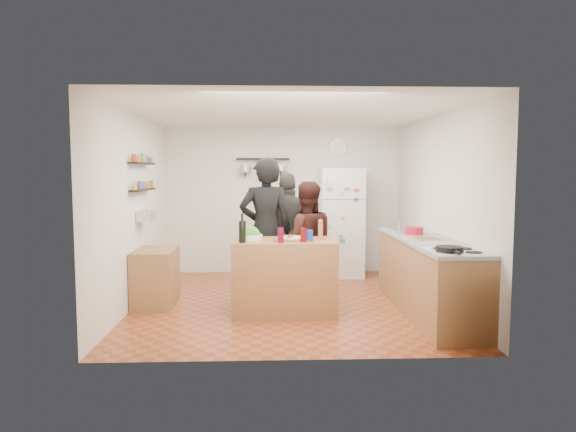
{
  "coord_description": "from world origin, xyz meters",
  "views": [
    {
      "loc": [
        -0.27,
        -6.71,
        1.75
      ],
      "look_at": [
        0.0,
        0.1,
        1.15
      ],
      "focal_mm": 32.0,
      "sensor_mm": 36.0,
      "label": 1
    }
  ],
  "objects_px": {
    "person_left": "(266,230)",
    "salad_bowl": "(250,237)",
    "fridge": "(341,222)",
    "prep_island": "(284,277)",
    "wine_bottle": "(242,232)",
    "red_bowl": "(414,231)",
    "counter_run": "(428,277)",
    "person_back": "(288,233)",
    "side_table": "(156,277)",
    "person_center": "(306,242)",
    "skillet": "(449,249)",
    "salt_canister": "(310,236)",
    "wall_clock": "(339,148)",
    "pepper_mill": "(321,231)"
  },
  "relations": [
    {
      "from": "salad_bowl",
      "to": "fridge",
      "type": "relative_size",
      "value": 0.17
    },
    {
      "from": "prep_island",
      "to": "person_back",
      "type": "bearing_deg",
      "value": 85.05
    },
    {
      "from": "prep_island",
      "to": "person_back",
      "type": "height_order",
      "value": "person_back"
    },
    {
      "from": "pepper_mill",
      "to": "person_back",
      "type": "distance_m",
      "value": 1.13
    },
    {
      "from": "red_bowl",
      "to": "prep_island",
      "type": "bearing_deg",
      "value": -167.13
    },
    {
      "from": "prep_island",
      "to": "fridge",
      "type": "relative_size",
      "value": 0.69
    },
    {
      "from": "wine_bottle",
      "to": "red_bowl",
      "type": "height_order",
      "value": "wine_bottle"
    },
    {
      "from": "person_center",
      "to": "person_back",
      "type": "xyz_separation_m",
      "value": [
        -0.21,
        0.55,
        0.06
      ]
    },
    {
      "from": "prep_island",
      "to": "red_bowl",
      "type": "height_order",
      "value": "red_bowl"
    },
    {
      "from": "wine_bottle",
      "to": "person_center",
      "type": "relative_size",
      "value": 0.16
    },
    {
      "from": "wine_bottle",
      "to": "wall_clock",
      "type": "relative_size",
      "value": 0.85
    },
    {
      "from": "prep_island",
      "to": "person_left",
      "type": "bearing_deg",
      "value": 111.88
    },
    {
      "from": "wine_bottle",
      "to": "pepper_mill",
      "type": "distance_m",
      "value": 0.99
    },
    {
      "from": "red_bowl",
      "to": "fridge",
      "type": "bearing_deg",
      "value": 110.64
    },
    {
      "from": "salad_bowl",
      "to": "wine_bottle",
      "type": "distance_m",
      "value": 0.3
    },
    {
      "from": "person_left",
      "to": "salad_bowl",
      "type": "bearing_deg",
      "value": 67.5
    },
    {
      "from": "salad_bowl",
      "to": "counter_run",
      "type": "bearing_deg",
      "value": -2.58
    },
    {
      "from": "salad_bowl",
      "to": "person_left",
      "type": "height_order",
      "value": "person_left"
    },
    {
      "from": "person_back",
      "to": "counter_run",
      "type": "relative_size",
      "value": 0.66
    },
    {
      "from": "skillet",
      "to": "salt_canister",
      "type": "bearing_deg",
      "value": 145.63
    },
    {
      "from": "salad_bowl",
      "to": "wall_clock",
      "type": "relative_size",
      "value": 1.01
    },
    {
      "from": "salt_canister",
      "to": "fridge",
      "type": "height_order",
      "value": "fridge"
    },
    {
      "from": "salad_bowl",
      "to": "red_bowl",
      "type": "height_order",
      "value": "red_bowl"
    },
    {
      "from": "prep_island",
      "to": "wine_bottle",
      "type": "xyz_separation_m",
      "value": [
        -0.5,
        -0.22,
        0.58
      ]
    },
    {
      "from": "person_center",
      "to": "person_back",
      "type": "bearing_deg",
      "value": -71.24
    },
    {
      "from": "wall_clock",
      "to": "side_table",
      "type": "relative_size",
      "value": 0.37
    },
    {
      "from": "wall_clock",
      "to": "prep_island",
      "type": "bearing_deg",
      "value": -111.54
    },
    {
      "from": "red_bowl",
      "to": "person_left",
      "type": "bearing_deg",
      "value": 174.86
    },
    {
      "from": "wine_bottle",
      "to": "person_back",
      "type": "xyz_separation_m",
      "value": [
        0.6,
        1.33,
        -0.17
      ]
    },
    {
      "from": "fridge",
      "to": "pepper_mill",
      "type": "bearing_deg",
      "value": -104.5
    },
    {
      "from": "salad_bowl",
      "to": "counter_run",
      "type": "relative_size",
      "value": 0.12
    },
    {
      "from": "side_table",
      "to": "red_bowl",
      "type": "bearing_deg",
      "value": -1.15
    },
    {
      "from": "counter_run",
      "to": "wall_clock",
      "type": "bearing_deg",
      "value": 105.92
    },
    {
      "from": "person_back",
      "to": "pepper_mill",
      "type": "bearing_deg",
      "value": 107.28
    },
    {
      "from": "wine_bottle",
      "to": "salt_canister",
      "type": "relative_size",
      "value": 1.92
    },
    {
      "from": "person_back",
      "to": "wine_bottle",
      "type": "bearing_deg",
      "value": 64.7
    },
    {
      "from": "wall_clock",
      "to": "person_left",
      "type": "bearing_deg",
      "value": -121.77
    },
    {
      "from": "person_back",
      "to": "fridge",
      "type": "bearing_deg",
      "value": -130.13
    },
    {
      "from": "salad_bowl",
      "to": "fridge",
      "type": "distance_m",
      "value": 2.63
    },
    {
      "from": "wine_bottle",
      "to": "person_left",
      "type": "xyz_separation_m",
      "value": [
        0.27,
        0.79,
        -0.07
      ]
    },
    {
      "from": "wine_bottle",
      "to": "skillet",
      "type": "distance_m",
      "value": 2.33
    },
    {
      "from": "pepper_mill",
      "to": "fridge",
      "type": "xyz_separation_m",
      "value": [
        0.57,
        2.2,
        -0.11
      ]
    },
    {
      "from": "side_table",
      "to": "pepper_mill",
      "type": "bearing_deg",
      "value": -10.97
    },
    {
      "from": "prep_island",
      "to": "fridge",
      "type": "bearing_deg",
      "value": 65.65
    },
    {
      "from": "salt_canister",
      "to": "side_table",
      "type": "distance_m",
      "value": 2.14
    },
    {
      "from": "wall_clock",
      "to": "counter_run",
      "type": "bearing_deg",
      "value": -74.08
    },
    {
      "from": "skillet",
      "to": "red_bowl",
      "type": "relative_size",
      "value": 1.19
    },
    {
      "from": "person_back",
      "to": "red_bowl",
      "type": "distance_m",
      "value": 1.78
    },
    {
      "from": "person_back",
      "to": "red_bowl",
      "type": "height_order",
      "value": "person_back"
    },
    {
      "from": "side_table",
      "to": "person_center",
      "type": "bearing_deg",
      "value": 2.9
    }
  ]
}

